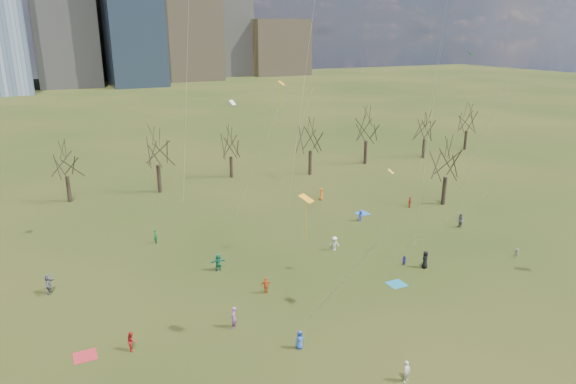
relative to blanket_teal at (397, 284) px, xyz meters
name	(u,v)px	position (x,y,z in m)	size (l,w,h in m)	color
ground	(351,311)	(-6.37, -2.22, -0.01)	(500.00, 500.00, 0.00)	black
bare_tree_row	(210,150)	(-6.46, 35.00, 6.10)	(113.04, 29.80, 9.50)	black
blanket_teal	(397,284)	(0.00, 0.00, 0.00)	(1.60, 1.50, 0.03)	#176E8E
blanket_navy	(362,213)	(7.87, 17.41, 0.00)	(1.60, 1.50, 0.03)	#225DA1
blanket_crimson	(85,356)	(-26.84, 0.81, 0.00)	(1.60, 1.50, 0.03)	#AE2228
person_0	(300,340)	(-12.58, -5.03, 0.72)	(0.72, 0.47, 1.48)	#284DAE
person_1	(407,371)	(-7.89, -11.40, 0.76)	(0.57, 0.37, 1.55)	beige
person_2	(132,341)	(-23.65, 0.15, 0.73)	(0.72, 0.56, 1.49)	red
person_3	(517,253)	(14.72, -0.60, 0.48)	(0.64, 0.37, 0.98)	slate
person_4	(266,285)	(-11.49, 3.64, 0.77)	(0.92, 0.38, 1.57)	#E45519
person_5	(218,262)	(-13.85, 9.84, 0.85)	(1.61, 0.51, 1.74)	#1B7B58
person_6	(425,260)	(4.60, 1.59, 0.86)	(0.86, 0.56, 1.76)	black
person_7	(234,317)	(-15.96, -0.32, 0.89)	(0.66, 0.44, 1.82)	#9951A2
person_8	(404,261)	(3.08, 2.88, 0.50)	(0.50, 0.39, 1.04)	#28239A
person_9	(334,244)	(-1.25, 9.09, 0.76)	(1.01, 0.58, 1.56)	white
person_10	(410,202)	(14.77, 16.73, 0.71)	(0.85, 0.35, 1.44)	#A01B16
person_11	(49,284)	(-28.77, 12.01, 0.91)	(1.71, 0.54, 1.84)	#5B5C60
person_12	(321,194)	(5.86, 24.57, 0.82)	(0.82, 0.53, 1.68)	orange
person_13	(156,236)	(-17.89, 19.22, 0.80)	(0.60, 0.39, 1.63)	#176A33
person_14	(460,221)	(15.45, 8.26, 0.87)	(0.86, 0.67, 1.77)	slate
person_15	(361,215)	(6.11, 15.20, 0.75)	(0.98, 0.57, 1.52)	#263FA5
kites_airborne	(340,111)	(0.74, 12.11, 14.28)	(63.00, 44.28, 35.95)	orange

